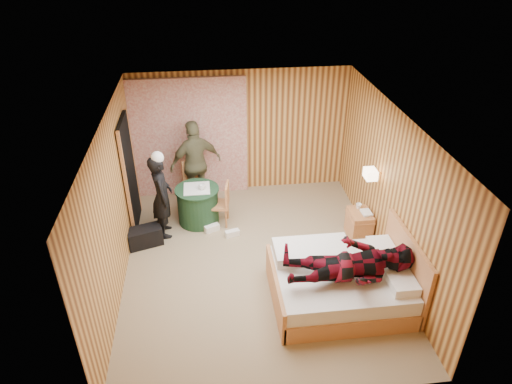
{
  "coord_description": "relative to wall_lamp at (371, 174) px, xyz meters",
  "views": [
    {
      "loc": [
        -0.71,
        -5.79,
        4.84
      ],
      "look_at": [
        0.05,
        0.52,
        1.05
      ],
      "focal_mm": 32.0,
      "sensor_mm": 36.0,
      "label": 1
    }
  ],
  "objects": [
    {
      "name": "wall_lamp",
      "position": [
        0.0,
        0.0,
        0.0
      ],
      "size": [
        0.26,
        0.24,
        0.16
      ],
      "color": "gold",
      "rests_on": "wall_right"
    },
    {
      "name": "duffel_bag",
      "position": [
        -3.77,
        0.29,
        -1.14
      ],
      "size": [
        0.64,
        0.47,
        0.33
      ],
      "primitive_type": "cube",
      "rotation": [
        0.0,
        0.0,
        0.3
      ],
      "color": "black",
      "rests_on": "floor"
    },
    {
      "name": "man_at_table",
      "position": [
        -2.84,
        1.57,
        -0.44
      ],
      "size": [
        1.09,
        0.74,
        1.72
      ],
      "primitive_type": "imported",
      "rotation": [
        0.0,
        0.0,
        3.49
      ],
      "color": "brown",
      "rests_on": "floor"
    },
    {
      "name": "cup_nightstand",
      "position": [
        -0.04,
        0.21,
        -0.76
      ],
      "size": [
        0.13,
        0.13,
        0.09
      ],
      "primitive_type": "imported",
      "rotation": [
        0.0,
        0.0,
        -0.43
      ],
      "color": "white",
      "rests_on": "nightstand"
    },
    {
      "name": "man_on_bed",
      "position": [
        -0.77,
        -1.61,
        -0.35
      ],
      "size": [
        0.86,
        0.67,
        1.77
      ],
      "primitive_type": "imported",
      "rotation": [
        0.0,
        1.57,
        0.0
      ],
      "color": "maroon",
      "rests_on": "bed"
    },
    {
      "name": "nightstand",
      "position": [
        -0.04,
        0.08,
        -1.04
      ],
      "size": [
        0.38,
        0.52,
        0.5
      ],
      "color": "#EB9860",
      "rests_on": "floor"
    },
    {
      "name": "book_lower",
      "position": [
        -0.04,
        0.03,
        -0.79
      ],
      "size": [
        0.18,
        0.23,
        0.02
      ],
      "primitive_type": "imported",
      "rotation": [
        0.0,
        0.0,
        0.05
      ],
      "color": "white",
      "rests_on": "nightstand"
    },
    {
      "name": "cup_table",
      "position": [
        -2.74,
        0.85,
        -0.54
      ],
      "size": [
        0.13,
        0.13,
        0.1
      ],
      "primitive_type": "imported",
      "rotation": [
        0.0,
        0.0,
        -0.03
      ],
      "color": "white",
      "rests_on": "round_table"
    },
    {
      "name": "round_table",
      "position": [
        -2.84,
        0.9,
        -0.94
      ],
      "size": [
        0.8,
        0.8,
        0.71
      ],
      "color": "#214926",
      "rests_on": "floor"
    },
    {
      "name": "wall_right",
      "position": [
        0.18,
        -0.45,
        -0.05
      ],
      "size": [
        0.02,
        5.0,
        2.5
      ],
      "primitive_type": "cube",
      "color": "#E6AF58",
      "rests_on": "floor"
    },
    {
      "name": "sneaker_left",
      "position": [
        -2.26,
        0.35,
        -1.24
      ],
      "size": [
        0.27,
        0.17,
        0.11
      ],
      "primitive_type": "cube",
      "rotation": [
        0.0,
        0.0,
        0.27
      ],
      "color": "white",
      "rests_on": "floor"
    },
    {
      "name": "doorway",
      "position": [
        -3.98,
        0.95,
        -0.28
      ],
      "size": [
        0.06,
        0.9,
        2.05
      ],
      "primitive_type": "cube",
      "color": "black",
      "rests_on": "floor"
    },
    {
      "name": "bed",
      "position": [
        -0.8,
        -1.38,
        -1.0
      ],
      "size": [
        1.96,
        1.51,
        1.04
      ],
      "color": "#EB9860",
      "rests_on": "floor"
    },
    {
      "name": "book_upper",
      "position": [
        -0.04,
        0.03,
        -0.77
      ],
      "size": [
        0.17,
        0.23,
        0.02
      ],
      "primitive_type": "imported",
      "rotation": [
        0.0,
        0.0,
        0.03
      ],
      "color": "white",
      "rests_on": "nightstand"
    },
    {
      "name": "chair_near",
      "position": [
        -2.4,
        0.77,
        -0.82
      ],
      "size": [
        0.43,
        0.43,
        0.83
      ],
      "rotation": [
        0.0,
        0.0,
        -1.74
      ],
      "color": "#EB9860",
      "rests_on": "floor"
    },
    {
      "name": "woman_standing",
      "position": [
        -3.44,
        0.58,
        -0.53
      ],
      "size": [
        0.44,
        0.6,
        1.54
      ],
      "primitive_type": "imported",
      "rotation": [
        0.0,
        0.0,
        1.71
      ],
      "color": "black",
      "rests_on": "floor"
    },
    {
      "name": "chair_far",
      "position": [
        -2.88,
        1.53,
        -0.76
      ],
      "size": [
        0.55,
        0.55,
        0.93
      ],
      "rotation": [
        0.0,
        0.0,
        0.42
      ],
      "color": "#EB9860",
      "rests_on": "floor"
    },
    {
      "name": "wall_left",
      "position": [
        -4.02,
        -0.45,
        -0.05
      ],
      "size": [
        0.02,
        5.0,
        2.5
      ],
      "primitive_type": "cube",
      "color": "#E6AF58",
      "rests_on": "floor"
    },
    {
      "name": "curtain",
      "position": [
        -2.92,
        1.98,
        -0.1
      ],
      "size": [
        2.2,
        0.08,
        2.4
      ],
      "primitive_type": "cube",
      "color": "beige",
      "rests_on": "floor"
    },
    {
      "name": "floor",
      "position": [
        -1.92,
        -0.45,
        -1.3
      ],
      "size": [
        4.2,
        5.0,
        0.01
      ],
      "primitive_type": "cube",
      "color": "#9D8B67",
      "rests_on": "ground"
    },
    {
      "name": "sneaker_right",
      "position": [
        -2.61,
        0.55,
        -1.24
      ],
      "size": [
        0.29,
        0.21,
        0.12
      ],
      "primitive_type": "cube",
      "rotation": [
        0.0,
        0.0,
        0.41
      ],
      "color": "white",
      "rests_on": "floor"
    },
    {
      "name": "wall_back",
      "position": [
        -1.92,
        2.05,
        -0.05
      ],
      "size": [
        4.2,
        0.02,
        2.5
      ],
      "primitive_type": "cube",
      "color": "#E6AF58",
      "rests_on": "floor"
    },
    {
      "name": "ceiling",
      "position": [
        -1.92,
        -0.45,
        1.2
      ],
      "size": [
        4.2,
        5.0,
        0.01
      ],
      "primitive_type": "cube",
      "color": "white",
      "rests_on": "wall_back"
    }
  ]
}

